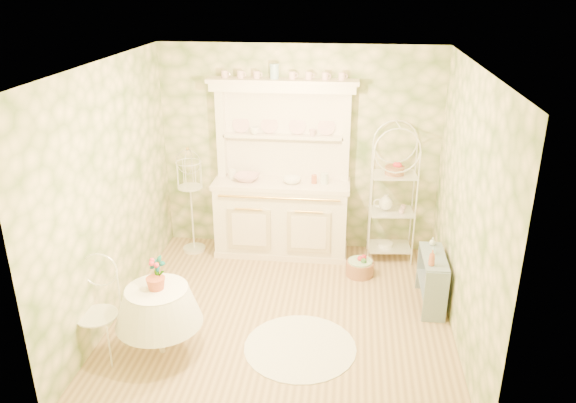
# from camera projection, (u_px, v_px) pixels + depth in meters

# --- Properties ---
(floor) EXTENTS (3.60, 3.60, 0.00)m
(floor) POSITION_uv_depth(u_px,v_px,m) (283.00, 316.00, 6.14)
(floor) COLOR tan
(floor) RESTS_ON ground
(ceiling) EXTENTS (3.60, 3.60, 0.00)m
(ceiling) POSITION_uv_depth(u_px,v_px,m) (282.00, 65.00, 5.13)
(ceiling) COLOR white
(ceiling) RESTS_ON floor
(wall_left) EXTENTS (3.60, 3.60, 0.00)m
(wall_left) POSITION_uv_depth(u_px,v_px,m) (111.00, 194.00, 5.83)
(wall_left) COLOR #F7E2B2
(wall_left) RESTS_ON floor
(wall_right) EXTENTS (3.60, 3.60, 0.00)m
(wall_right) POSITION_uv_depth(u_px,v_px,m) (466.00, 209.00, 5.45)
(wall_right) COLOR #F7E2B2
(wall_right) RESTS_ON floor
(wall_back) EXTENTS (3.60, 3.60, 0.00)m
(wall_back) POSITION_uv_depth(u_px,v_px,m) (299.00, 150.00, 7.30)
(wall_back) COLOR #F7E2B2
(wall_back) RESTS_ON floor
(wall_front) EXTENTS (3.60, 3.60, 0.00)m
(wall_front) POSITION_uv_depth(u_px,v_px,m) (252.00, 296.00, 3.98)
(wall_front) COLOR #F7E2B2
(wall_front) RESTS_ON floor
(kitchen_dresser) EXTENTS (1.87, 0.61, 2.29)m
(kitchen_dresser) POSITION_uv_depth(u_px,v_px,m) (281.00, 172.00, 7.14)
(kitchen_dresser) COLOR white
(kitchen_dresser) RESTS_ON floor
(bakers_rack) EXTENTS (0.59, 0.44, 1.79)m
(bakers_rack) POSITION_uv_depth(u_px,v_px,m) (393.00, 194.00, 7.10)
(bakers_rack) COLOR white
(bakers_rack) RESTS_ON floor
(side_shelf) EXTENTS (0.31, 0.74, 0.62)m
(side_shelf) POSITION_uv_depth(u_px,v_px,m) (432.00, 280.00, 6.24)
(side_shelf) COLOR #7E92A0
(side_shelf) RESTS_ON floor
(round_table) EXTENTS (0.86, 0.86, 0.75)m
(round_table) POSITION_uv_depth(u_px,v_px,m) (159.00, 319.00, 5.42)
(round_table) COLOR white
(round_table) RESTS_ON floor
(cafe_chair) EXTENTS (0.49, 0.49, 0.97)m
(cafe_chair) POSITION_uv_depth(u_px,v_px,m) (96.00, 312.00, 5.33)
(cafe_chair) COLOR white
(cafe_chair) RESTS_ON floor
(birdcage_stand) EXTENTS (0.38, 0.38, 1.48)m
(birdcage_stand) POSITION_uv_depth(u_px,v_px,m) (191.00, 199.00, 7.35)
(birdcage_stand) COLOR white
(birdcage_stand) RESTS_ON floor
(floor_basket) EXTENTS (0.38, 0.38, 0.19)m
(floor_basket) POSITION_uv_depth(u_px,v_px,m) (360.00, 268.00, 6.95)
(floor_basket) COLOR #A97151
(floor_basket) RESTS_ON floor
(lace_rug) EXTENTS (1.39, 1.39, 0.01)m
(lace_rug) POSITION_uv_depth(u_px,v_px,m) (300.00, 347.00, 5.61)
(lace_rug) COLOR white
(lace_rug) RESTS_ON floor
(bowl_floral) EXTENTS (0.37, 0.37, 0.08)m
(bowl_floral) POSITION_uv_depth(u_px,v_px,m) (247.00, 180.00, 7.22)
(bowl_floral) COLOR white
(bowl_floral) RESTS_ON kitchen_dresser
(bowl_white) EXTENTS (0.28, 0.28, 0.07)m
(bowl_white) POSITION_uv_depth(u_px,v_px,m) (292.00, 183.00, 7.13)
(bowl_white) COLOR white
(bowl_white) RESTS_ON kitchen_dresser
(cup_left) EXTENTS (0.14, 0.14, 0.09)m
(cup_left) POSITION_uv_depth(u_px,v_px,m) (255.00, 132.00, 7.15)
(cup_left) COLOR white
(cup_left) RESTS_ON kitchen_dresser
(cup_right) EXTENTS (0.11, 0.11, 0.08)m
(cup_right) POSITION_uv_depth(u_px,v_px,m) (312.00, 134.00, 7.07)
(cup_right) COLOR white
(cup_right) RESTS_ON kitchen_dresser
(potted_geranium) EXTENTS (0.19, 0.15, 0.31)m
(potted_geranium) POSITION_uv_depth(u_px,v_px,m) (159.00, 274.00, 5.28)
(potted_geranium) COLOR #3F7238
(potted_geranium) RESTS_ON round_table
(bottle_amber) EXTENTS (0.08, 0.08, 0.18)m
(bottle_amber) POSITION_uv_depth(u_px,v_px,m) (432.00, 260.00, 5.91)
(bottle_amber) COLOR #B45F3E
(bottle_amber) RESTS_ON side_shelf
(bottle_blue) EXTENTS (0.05, 0.05, 0.09)m
(bottle_blue) POSITION_uv_depth(u_px,v_px,m) (434.00, 251.00, 6.15)
(bottle_blue) COLOR #8DB5C5
(bottle_blue) RESTS_ON side_shelf
(bottle_glass) EXTENTS (0.08, 0.08, 0.10)m
(bottle_glass) POSITION_uv_depth(u_px,v_px,m) (432.00, 243.00, 6.36)
(bottle_glass) COLOR silver
(bottle_glass) RESTS_ON side_shelf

